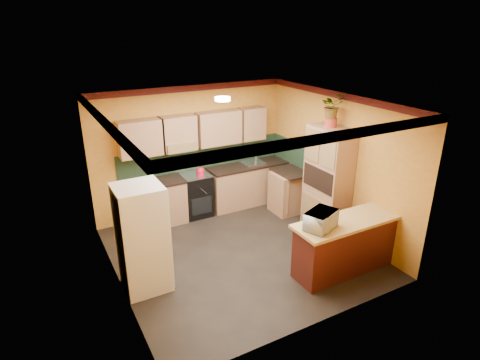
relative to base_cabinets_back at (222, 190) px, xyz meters
name	(u,v)px	position (x,y,z in m)	size (l,w,h in m)	color
room_shell	(233,136)	(-0.53, -1.52, 1.65)	(4.24, 4.24, 2.72)	black
base_cabinets_back	(222,190)	(0.00, 0.00, 0.00)	(3.65, 0.60, 0.88)	tan
countertop_back	(222,170)	(0.00, 0.00, 0.46)	(3.65, 0.62, 0.04)	black
stove	(196,195)	(-0.62, 0.00, 0.02)	(0.58, 0.58, 0.91)	black
kettle	(200,171)	(-0.52, -0.05, 0.56)	(0.17, 0.17, 0.18)	red
sink	(253,163)	(0.78, 0.00, 0.50)	(0.48, 0.40, 0.03)	silver
base_cabinets_right	(291,192)	(1.25, -0.80, 0.00)	(0.60, 0.80, 0.88)	tan
countertop_right	(292,172)	(1.25, -0.80, 0.46)	(0.62, 0.80, 0.04)	black
fridge	(142,238)	(-2.30, -1.95, 0.41)	(0.68, 0.66, 1.70)	white
pantry	(327,182)	(1.30, -1.89, 0.61)	(0.48, 0.90, 2.10)	tan
fern_pot	(331,122)	(1.30, -1.84, 1.74)	(0.22, 0.22, 0.16)	#AE392A
fern	(332,106)	(1.30, -1.84, 2.04)	(0.40, 0.35, 0.45)	tan
breakfast_bar	(346,246)	(0.73, -3.10, 0.00)	(1.80, 0.55, 0.88)	#4A1311
bar_top	(349,221)	(0.73, -3.10, 0.47)	(1.90, 0.65, 0.05)	tan
microwave	(321,220)	(0.14, -3.10, 0.63)	(0.51, 0.35, 0.28)	white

